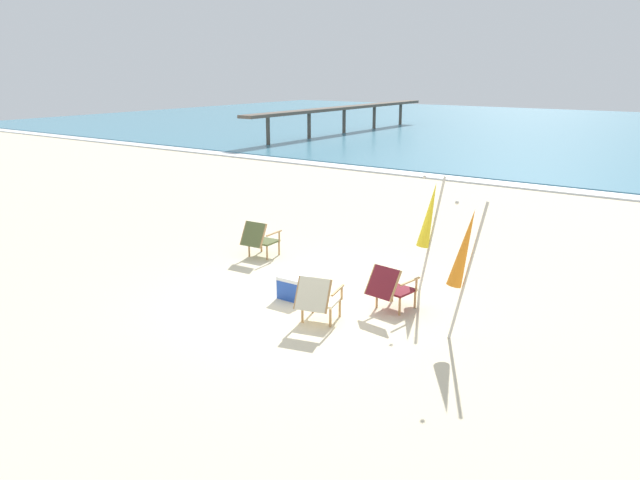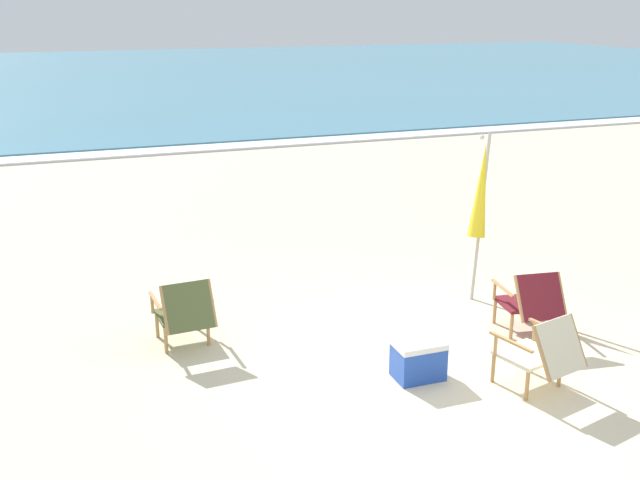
# 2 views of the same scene
# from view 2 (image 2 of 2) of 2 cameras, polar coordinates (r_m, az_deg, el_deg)

# --- Properties ---
(ground_plane) EXTENTS (80.00, 80.00, 0.00)m
(ground_plane) POSITION_cam_2_polar(r_m,az_deg,el_deg) (7.84, 8.79, -9.92)
(ground_plane) COLOR beige
(sea) EXTENTS (80.00, 40.00, 0.10)m
(sea) POSITION_cam_2_polar(r_m,az_deg,el_deg) (39.49, -15.26, 11.97)
(sea) COLOR teal
(sea) RESTS_ON ground
(surf_band) EXTENTS (80.00, 1.10, 0.06)m
(surf_band) POSITION_cam_2_polar(r_m,az_deg,el_deg) (19.52, -9.55, 6.93)
(surf_band) COLOR white
(surf_band) RESTS_ON ground
(beach_chair_front_right) EXTENTS (0.63, 0.78, 0.79)m
(beach_chair_front_right) POSITION_cam_2_polar(r_m,az_deg,el_deg) (8.22, -10.27, -5.36)
(beach_chair_front_right) COLOR #515B33
(beach_chair_front_right) RESTS_ON ground
(beach_chair_far_center) EXTENTS (0.67, 0.84, 0.78)m
(beach_chair_far_center) POSITION_cam_2_polar(r_m,az_deg,el_deg) (8.70, 15.77, -4.46)
(beach_chair_far_center) COLOR maroon
(beach_chair_far_center) RESTS_ON ground
(beach_chair_mid_center) EXTENTS (0.74, 0.86, 0.79)m
(beach_chair_mid_center) POSITION_cam_2_polar(r_m,az_deg,el_deg) (7.52, 16.56, -8.13)
(beach_chair_mid_center) COLOR beige
(beach_chair_mid_center) RESTS_ON ground
(umbrella_furled_yellow) EXTENTS (0.46, 0.45, 2.10)m
(umbrella_furled_yellow) POSITION_cam_2_polar(r_m,az_deg,el_deg) (9.42, 12.17, 3.60)
(umbrella_furled_yellow) COLOR #B7B2A8
(umbrella_furled_yellow) RESTS_ON ground
(cooler_box) EXTENTS (0.49, 0.35, 0.40)m
(cooler_box) POSITION_cam_2_polar(r_m,az_deg,el_deg) (7.62, 7.50, -9.00)
(cooler_box) COLOR blue
(cooler_box) RESTS_ON ground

